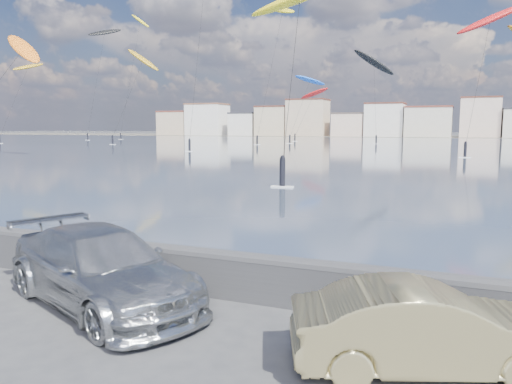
{
  "coord_description": "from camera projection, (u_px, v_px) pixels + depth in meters",
  "views": [
    {
      "loc": [
        5.46,
        -6.85,
        3.74
      ],
      "look_at": [
        1.0,
        4.0,
        2.2
      ],
      "focal_mm": 35.0,
      "sensor_mm": 36.0,
      "label": 1
    }
  ],
  "objects": [
    {
      "name": "ground",
      "position": [
        118.0,
        339.0,
        8.82
      ],
      "size": [
        700.0,
        700.0,
        0.0
      ],
      "primitive_type": "plane",
      "color": "#333335",
      "rests_on": "ground"
    },
    {
      "name": "bay_water",
      "position": [
        430.0,
        147.0,
        92.73
      ],
      "size": [
        500.0,
        177.0,
        0.0
      ],
      "primitive_type": "cube",
      "color": "#354557",
      "rests_on": "ground"
    },
    {
      "name": "far_shore_strip",
      "position": [
        447.0,
        136.0,
        192.24
      ],
      "size": [
        500.0,
        60.0,
        0.0
      ],
      "primitive_type": "cube",
      "color": "#4C473D",
      "rests_on": "ground"
    },
    {
      "name": "seawall",
      "position": [
        193.0,
        268.0,
        11.22
      ],
      "size": [
        400.0,
        0.36,
        1.08
      ],
      "color": "#28282B",
      "rests_on": "ground"
    },
    {
      "name": "far_buildings",
      "position": [
        450.0,
        120.0,
        178.12
      ],
      "size": [
        240.79,
        13.26,
        14.6
      ],
      "color": "#CCB293",
      "rests_on": "ground"
    },
    {
      "name": "car_silver",
      "position": [
        101.0,
        268.0,
        10.43
      ],
      "size": [
        5.98,
        4.26,
        1.61
      ],
      "primitive_type": "imported",
      "rotation": [
        0.0,
        0.0,
        1.16
      ],
      "color": "#ADB0B3",
      "rests_on": "ground"
    },
    {
      "name": "car_champagne",
      "position": [
        426.0,
        328.0,
        7.62
      ],
      "size": [
        4.35,
        2.83,
        1.36
      ],
      "primitive_type": "imported",
      "rotation": [
        0.0,
        0.0,
        1.94
      ],
      "color": "tan",
      "rests_on": "ground"
    },
    {
      "name": "kitesurfer_0",
      "position": [
        28.0,
        68.0,
        116.53
      ],
      "size": [
        4.36,
        12.73,
        19.18
      ],
      "color": "#BF8C19",
      "rests_on": "ground"
    },
    {
      "name": "kitesurfer_1",
      "position": [
        140.0,
        23.0,
        149.49
      ],
      "size": [
        7.67,
        9.76,
        38.0
      ],
      "color": "yellow",
      "rests_on": "ground"
    },
    {
      "name": "kitesurfer_3",
      "position": [
        490.0,
        21.0,
        67.97
      ],
      "size": [
        9.68,
        14.59,
        20.84
      ],
      "color": "red",
      "rests_on": "ground"
    },
    {
      "name": "kitesurfer_5",
      "position": [
        22.0,
        51.0,
        59.98
      ],
      "size": [
        7.69,
        14.47,
        15.6
      ],
      "color": "orange",
      "rests_on": "ground"
    },
    {
      "name": "kitesurfer_6",
      "position": [
        310.0,
        81.0,
        117.68
      ],
      "size": [
        7.39,
        13.54,
        16.13
      ],
      "color": "blue",
      "rests_on": "ground"
    },
    {
      "name": "kitesurfer_7",
      "position": [
        314.0,
        94.0,
        133.87
      ],
      "size": [
        8.27,
        10.88,
        14.53
      ],
      "color": "red",
      "rests_on": "ground"
    },
    {
      "name": "kitesurfer_8",
      "position": [
        143.0,
        61.0,
        110.1
      ],
      "size": [
        8.64,
        10.33,
        21.38
      ],
      "color": "#BF8C19",
      "rests_on": "ground"
    },
    {
      "name": "kitesurfer_11",
      "position": [
        282.0,
        13.0,
        105.04
      ],
      "size": [
        7.7,
        10.15,
        29.85
      ],
      "color": "yellow",
      "rests_on": "ground"
    },
    {
      "name": "kitesurfer_12",
      "position": [
        105.0,
        34.0,
        140.9
      ],
      "size": [
        8.09,
        11.59,
        32.26
      ],
      "color": "black",
      "rests_on": "ground"
    },
    {
      "name": "kitesurfer_13",
      "position": [
        374.0,
        63.0,
        113.61
      ],
      "size": [
        10.37,
        10.18,
        21.9
      ],
      "color": "black",
      "rests_on": "ground"
    }
  ]
}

